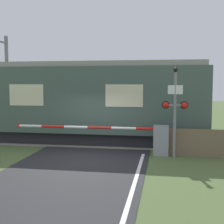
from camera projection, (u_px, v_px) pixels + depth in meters
name	position (u px, v px, depth m)	size (l,w,h in m)	color
ground_plane	(87.00, 158.00, 12.03)	(80.00, 80.00, 0.00)	#4C6033
track_bed	(104.00, 141.00, 15.38)	(36.00, 3.20, 0.13)	gray
train	(39.00, 101.00, 15.75)	(16.43, 2.94, 3.88)	black
crossing_barrier	(147.00, 138.00, 12.58)	(6.45, 0.44, 1.21)	gray
signal_post	(175.00, 107.00, 12.03)	(1.00, 0.26, 3.50)	gray
catenary_pole	(7.00, 82.00, 17.88)	(0.20, 1.90, 5.55)	slate
roadside_fence	(216.00, 144.00, 12.12)	(4.34, 0.06, 1.10)	#726047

